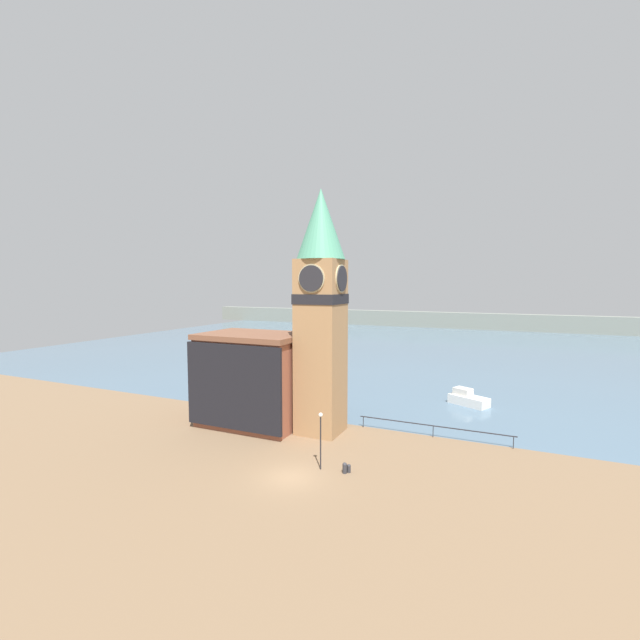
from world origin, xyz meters
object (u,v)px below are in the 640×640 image
mooring_bollard_near (345,467)px  lamp_post (321,430)px  pier_building (253,379)px  boat_near (468,399)px  mooring_bollard_far (349,468)px  clock_tower (321,305)px

mooring_bollard_near → lamp_post: (-1.88, -0.10, 2.54)m
pier_building → lamp_post: bearing=-33.3°
pier_building → boat_near: 24.77m
mooring_bollard_far → lamp_post: lamp_post is taller
mooring_bollard_near → mooring_bollard_far: bearing=47.4°
pier_building → boat_near: size_ratio=2.13×
clock_tower → boat_near: size_ratio=4.69×
clock_tower → mooring_bollard_near: (5.20, -7.34, -11.45)m
pier_building → boat_near: bearing=40.1°
lamp_post → boat_near: bearing=69.7°
pier_building → lamp_post: (10.35, -6.80, -1.55)m
pier_building → mooring_bollard_far: 14.64m
clock_tower → lamp_post: clock_tower is taller
pier_building → mooring_bollard_far: pier_building is taller
pier_building → boat_near: pier_building is taller
pier_building → mooring_bollard_near: (12.23, -6.70, -4.09)m
pier_building → mooring_bollard_near: bearing=-28.7°
boat_near → mooring_bollard_near: size_ratio=5.94×
clock_tower → boat_near: (11.67, 15.13, -11.19)m
clock_tower → mooring_bollard_far: (5.43, -7.10, -11.54)m
mooring_bollard_far → lamp_post: bearing=-170.5°
clock_tower → lamp_post: bearing=-66.0°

